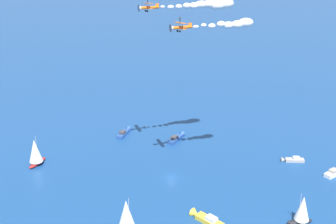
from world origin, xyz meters
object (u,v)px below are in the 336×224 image
(motorboat_inshore, at_px, (292,160))
(motorboat_ahead, at_px, (205,219))
(motorboat_near_centre, at_px, (124,132))
(biplane_wingman, at_px, (148,7))
(motorboat_far_stbd, at_px, (177,138))
(sailboat_offshore, at_px, (35,152))
(sailboat_trailing, at_px, (302,210))
(biplane_lead, at_px, (180,27))
(sailboat_mid_cluster, at_px, (127,219))
(wingwalker_wingman, at_px, (147,0))
(wingwalker_lead, at_px, (180,19))

(motorboat_inshore, distance_m, motorboat_ahead, 51.49)
(motorboat_near_centre, xyz_separation_m, biplane_wingman, (-29.41, 16.36, 57.54))
(biplane_wingman, bearing_deg, motorboat_far_stbd, -72.32)
(motorboat_far_stbd, distance_m, sailboat_offshore, 57.19)
(sailboat_trailing, height_order, biplane_wingman, biplane_wingman)
(motorboat_ahead, bearing_deg, motorboat_far_stbd, -43.48)
(motorboat_ahead, xyz_separation_m, biplane_lead, (17.10, -9.06, 53.57))
(sailboat_offshore, bearing_deg, motorboat_far_stbd, -118.72)
(biplane_wingman, bearing_deg, motorboat_inshore, -133.89)
(sailboat_trailing, xyz_separation_m, biplane_wingman, (55.16, 4.35, 53.68))
(motorboat_far_stbd, xyz_separation_m, biplane_lead, (-23.96, 29.89, 53.61))
(motorboat_inshore, bearing_deg, motorboat_far_stbd, 15.16)
(sailboat_mid_cluster, relative_size, biplane_wingman, 1.94)
(sailboat_mid_cluster, bearing_deg, sailboat_offshore, -9.12)
(wingwalker_wingman, bearing_deg, motorboat_far_stbd, -72.66)
(motorboat_near_centre, distance_m, motorboat_far_stbd, 23.26)
(sailboat_trailing, height_order, motorboat_ahead, sailboat_trailing)
(sailboat_trailing, distance_m, wingwalker_lead, 65.92)
(sailboat_offshore, bearing_deg, sailboat_mid_cluster, 170.88)
(biplane_wingman, bearing_deg, motorboat_near_centre, -29.08)
(motorboat_far_stbd, xyz_separation_m, sailboat_offshore, (27.40, 50.00, 4.45))
(biplane_lead, xyz_separation_m, biplane_wingman, (15.58, -3.59, 3.89))
(motorboat_far_stbd, height_order, wingwalker_wingman, wingwalker_wingman)
(motorboat_far_stbd, relative_size, motorboat_inshore, 1.32)
(biplane_lead, xyz_separation_m, wingwalker_lead, (0.21, -0.11, 2.18))
(motorboat_ahead, xyz_separation_m, wingwalker_wingman, (32.88, -12.75, 59.64))
(motorboat_near_centre, bearing_deg, sailboat_trailing, 171.92)
(motorboat_near_centre, distance_m, sailboat_offshore, 40.82)
(sailboat_offshore, xyz_separation_m, biplane_lead, (-51.36, -20.12, 49.17))
(sailboat_offshore, xyz_separation_m, sailboat_trailing, (-90.94, -28.05, -0.63))
(motorboat_ahead, relative_size, biplane_wingman, 1.62)
(motorboat_ahead, xyz_separation_m, wingwalker_lead, (17.30, -9.17, 55.75))
(wingwalker_wingman, bearing_deg, sailboat_offshore, 33.79)
(motorboat_inshore, relative_size, motorboat_ahead, 0.73)
(motorboat_far_stbd, bearing_deg, motorboat_near_centre, 25.29)
(motorboat_inshore, height_order, biplane_wingman, biplane_wingman)
(motorboat_ahead, bearing_deg, sailboat_trailing, -142.91)
(sailboat_offshore, bearing_deg, motorboat_ahead, -170.83)
(sailboat_trailing, height_order, biplane_lead, biplane_lead)
(motorboat_ahead, bearing_deg, wingwalker_wingman, -21.20)
(motorboat_far_stbd, relative_size, wingwalker_wingman, 6.14)
(sailboat_offshore, distance_m, biplane_lead, 73.89)
(sailboat_trailing, bearing_deg, motorboat_near_centre, -8.08)
(motorboat_ahead, height_order, biplane_wingman, biplane_wingman)
(biplane_lead, height_order, wingwalker_wingman, wingwalker_wingman)
(biplane_wingman, relative_size, wingwalker_wingman, 3.93)
(motorboat_far_stbd, relative_size, wingwalker_lead, 6.14)
(sailboat_trailing, xyz_separation_m, biplane_lead, (39.58, 7.94, 49.79))
(wingwalker_wingman, bearing_deg, biplane_wingman, 152.72)
(sailboat_offshore, relative_size, motorboat_ahead, 1.02)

